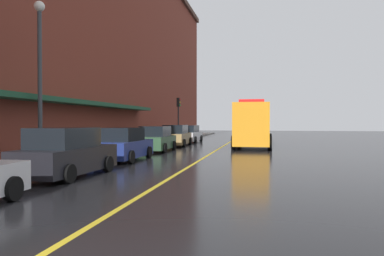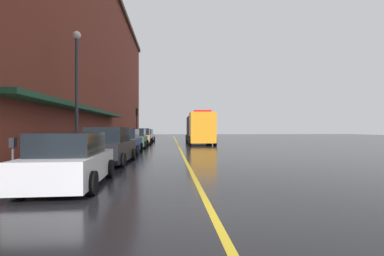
{
  "view_description": "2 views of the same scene",
  "coord_description": "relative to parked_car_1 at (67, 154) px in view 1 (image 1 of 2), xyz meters",
  "views": [
    {
      "loc": [
        3.33,
        -3.96,
        2.04
      ],
      "look_at": [
        -1.23,
        19.77,
        1.62
      ],
      "focal_mm": 35.31,
      "sensor_mm": 36.0,
      "label": 1
    },
    {
      "loc": [
        -0.87,
        -5.81,
        1.75
      ],
      "look_at": [
        0.92,
        17.33,
        1.78
      ],
      "focal_mm": 27.02,
      "sensor_mm": 36.0,
      "label": 2
    }
  ],
  "objects": [
    {
      "name": "parked_car_4",
      "position": [
        -0.06,
        17.86,
        -0.02
      ],
      "size": [
        2.2,
        4.9,
        1.76
      ],
      "rotation": [
        0.0,
        0.0,
        1.6
      ],
      "color": "#A5844C",
      "rests_on": "ground"
    },
    {
      "name": "parking_meter_2",
      "position": [
        -1.48,
        19.49,
        0.21
      ],
      "size": [
        0.14,
        0.18,
        1.33
      ],
      "color": "#4C4C51",
      "rests_on": "sidewalk_left"
    },
    {
      "name": "ground_plane",
      "position": [
        3.87,
        16.14,
        -0.85
      ],
      "size": [
        112.0,
        112.0,
        0.0
      ],
      "primitive_type": "plane",
      "color": "black"
    },
    {
      "name": "parked_car_5",
      "position": [
        -0.12,
        23.5,
        -0.06
      ],
      "size": [
        2.24,
        4.67,
        1.66
      ],
      "rotation": [
        0.0,
        0.0,
        1.54
      ],
      "color": "silver",
      "rests_on": "ground"
    },
    {
      "name": "utility_truck",
      "position": [
        6.35,
        17.4,
        0.88
      ],
      "size": [
        2.96,
        8.76,
        3.61
      ],
      "rotation": [
        0.0,
        0.0,
        -1.58
      ],
      "color": "orange",
      "rests_on": "ground"
    },
    {
      "name": "parked_car_3",
      "position": [
        -0.08,
        12.04,
        -0.04
      ],
      "size": [
        2.09,
        4.29,
        1.72
      ],
      "rotation": [
        0.0,
        0.0,
        1.58
      ],
      "color": "#2D5133",
      "rests_on": "ground"
    },
    {
      "name": "sidewalk_left",
      "position": [
        -2.33,
        16.14,
        -0.77
      ],
      "size": [
        2.4,
        70.0,
        0.15
      ],
      "primitive_type": "cube",
      "color": "gray",
      "rests_on": "ground"
    },
    {
      "name": "brick_building_left",
      "position": [
        -7.56,
        15.13,
        8.42
      ],
      "size": [
        9.24,
        64.0,
        18.5
      ],
      "color": "maroon",
      "rests_on": "ground"
    },
    {
      "name": "parked_car_2",
      "position": [
        -0.11,
        5.92,
        -0.04
      ],
      "size": [
        2.14,
        4.6,
        1.72
      ],
      "rotation": [
        0.0,
        0.0,
        1.57
      ],
      "color": "navy",
      "rests_on": "ground"
    },
    {
      "name": "lane_center_stripe",
      "position": [
        3.87,
        16.14,
        -0.84
      ],
      "size": [
        0.16,
        70.0,
        0.01
      ],
      "primitive_type": "cube",
      "color": "gold",
      "rests_on": "ground"
    },
    {
      "name": "traffic_light_near",
      "position": [
        -1.42,
        24.71,
        2.31
      ],
      "size": [
        0.38,
        0.36,
        4.3
      ],
      "color": "#232326",
      "rests_on": "sidewalk_left"
    },
    {
      "name": "parking_meter_0",
      "position": [
        -1.48,
        0.67,
        0.21
      ],
      "size": [
        0.14,
        0.18,
        1.33
      ],
      "color": "#4C4C51",
      "rests_on": "sidewalk_left"
    },
    {
      "name": "parked_car_1",
      "position": [
        0.0,
        0.0,
        0.0
      ],
      "size": [
        2.23,
        4.74,
        1.81
      ],
      "rotation": [
        0.0,
        0.0,
        1.53
      ],
      "color": "black",
      "rests_on": "ground"
    },
    {
      "name": "street_lamp_left",
      "position": [
        -2.08,
        1.56,
        3.55
      ],
      "size": [
        0.44,
        0.44,
        6.94
      ],
      "color": "#33383D",
      "rests_on": "sidewalk_left"
    }
  ]
}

